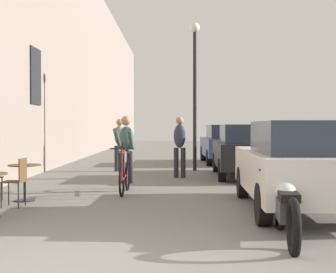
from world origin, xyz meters
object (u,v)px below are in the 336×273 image
object	(u,v)px
pedestrian_mid	(120,142)
parked_car_third	(227,143)
cafe_chair_mid_toward_wall	(17,179)
pedestrian_near	(180,143)
parked_motorcycle	(286,209)
cyclist_on_bicycle	(125,156)
cafe_table_mid	(25,175)
street_lamp	(195,77)
parked_car_second	(247,150)
parked_car_nearest	(300,165)

from	to	relation	value
pedestrian_mid	parked_car_third	xyz separation A→B (m)	(3.87, 3.54, -0.17)
cafe_chair_mid_toward_wall	pedestrian_mid	size ratio (longest dim) A/B	0.52
pedestrian_near	parked_motorcycle	world-z (taller)	pedestrian_near
parked_car_third	cyclist_on_bicycle	bearing A→B (deg)	-110.14
pedestrian_near	cafe_table_mid	bearing A→B (deg)	-124.80
pedestrian_near	street_lamp	xyz separation A→B (m)	(0.54, 2.32, 2.12)
pedestrian_near	parked_car_third	world-z (taller)	pedestrian_near
parked_motorcycle	cafe_chair_mid_toward_wall	bearing A→B (deg)	148.83
cyclist_on_bicycle	parked_car_third	bearing A→B (deg)	69.86
parked_car_second	parked_motorcycle	size ratio (longest dim) A/B	2.02
pedestrian_mid	parked_motorcycle	xyz separation A→B (m)	(3.21, -9.80, -0.56)
cafe_chair_mid_toward_wall	parked_motorcycle	size ratio (longest dim) A/B	0.42
street_lamp	parked_car_nearest	distance (m)	8.36
cafe_chair_mid_toward_wall	parked_car_nearest	bearing A→B (deg)	-4.46
cafe_chair_mid_toward_wall	parked_car_third	bearing A→B (deg)	65.10
parked_car_nearest	parked_car_third	size ratio (longest dim) A/B	1.03
pedestrian_mid	parked_car_nearest	world-z (taller)	pedestrian_mid
cyclist_on_bicycle	parked_car_second	world-z (taller)	cyclist_on_bicycle
parked_car_second	parked_car_third	distance (m)	5.27
cyclist_on_bicycle	pedestrian_near	bearing A→B (deg)	68.39
parked_motorcycle	cafe_table_mid	bearing A→B (deg)	142.98
cafe_table_mid	parked_motorcycle	xyz separation A→B (m)	(4.39, -3.31, -0.12)
parked_motorcycle	parked_car_second	bearing A→B (deg)	85.15
cafe_chair_mid_toward_wall	parked_car_nearest	xyz separation A→B (m)	(5.06, -0.39, 0.29)
pedestrian_mid	cafe_table_mid	bearing A→B (deg)	-100.34
cafe_chair_mid_toward_wall	cyclist_on_bicycle	bearing A→B (deg)	48.55
cafe_chair_mid_toward_wall	cyclist_on_bicycle	size ratio (longest dim) A/B	0.51
cyclist_on_bicycle	street_lamp	size ratio (longest dim) A/B	0.36
cafe_chair_mid_toward_wall	parked_car_second	world-z (taller)	parked_car_second
cyclist_on_bicycle	street_lamp	xyz separation A→B (m)	(1.79, 5.48, 2.30)
cafe_chair_mid_toward_wall	pedestrian_near	distance (m)	6.03
cafe_chair_mid_toward_wall	cafe_table_mid	bearing A→B (deg)	96.16
parked_car_second	cafe_table_mid	bearing A→B (deg)	-136.87
parked_car_nearest	parked_motorcycle	size ratio (longest dim) A/B	2.07
pedestrian_near	parked_car_second	distance (m)	1.99
parked_car_third	pedestrian_mid	bearing A→B (deg)	-137.57
pedestrian_mid	parked_car_second	distance (m)	4.27
parked_car_third	parked_car_nearest	bearing A→B (deg)	-89.58
pedestrian_near	parked_car_second	world-z (taller)	pedestrian_near
cafe_table_mid	cyclist_on_bicycle	xyz separation A→B (m)	(1.86, 1.32, 0.29)
parked_car_second	parked_car_nearest	bearing A→B (deg)	-89.45
cafe_chair_mid_toward_wall	parked_car_nearest	distance (m)	5.08
pedestrian_mid	parked_car_third	world-z (taller)	pedestrian_mid
parked_car_nearest	parked_car_third	distance (m)	11.12
parked_car_third	parked_motorcycle	size ratio (longest dim) A/B	2.02
cafe_table_mid	cafe_chair_mid_toward_wall	world-z (taller)	cafe_chair_mid_toward_wall
cafe_chair_mid_toward_wall	pedestrian_mid	distance (m)	7.28
pedestrian_mid	cafe_chair_mid_toward_wall	bearing A→B (deg)	-98.76
parked_motorcycle	pedestrian_near	bearing A→B (deg)	99.32
pedestrian_near	pedestrian_mid	bearing A→B (deg)	134.00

